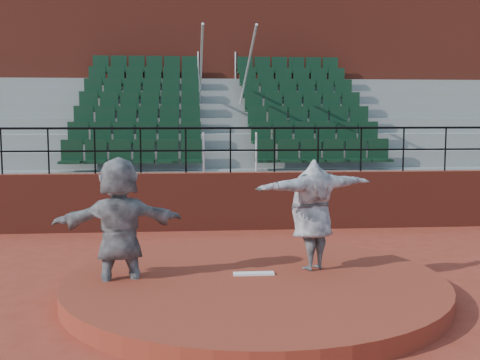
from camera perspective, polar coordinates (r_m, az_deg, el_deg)
name	(u,v)px	position (r m, az deg, el deg)	size (l,w,h in m)	color
ground	(255,294)	(8.90, 1.41, -10.76)	(90.00, 90.00, 0.00)	maroon
pitchers_mound	(255,286)	(8.86, 1.41, -9.99)	(5.50, 5.50, 0.25)	maroon
pitching_rubber	(254,274)	(8.97, 1.31, -8.87)	(0.60, 0.15, 0.03)	white
boundary_wall	(231,201)	(13.63, -0.91, -2.00)	(24.00, 0.30, 1.30)	maroon
wall_railing	(230,140)	(13.50, -0.92, 3.80)	(24.04, 0.05, 1.03)	black
seating_deck	(221,155)	(17.17, -1.77, 2.35)	(24.00, 5.97, 4.63)	gray
press_box_facade	(215,87)	(21.10, -2.39, 8.80)	(24.00, 3.00, 7.10)	maroon
pitcher	(312,215)	(9.18, 6.85, -3.27)	(2.07, 0.56, 1.68)	black
fielder	(119,227)	(8.78, -11.38, -4.36)	(1.87, 0.59, 2.01)	black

